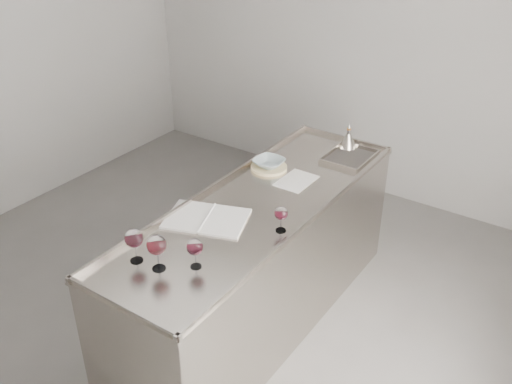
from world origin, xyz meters
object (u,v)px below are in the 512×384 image
Objects in this scene: wine_glass_small at (281,214)px; ceramic_bowl at (269,163)px; notebook at (207,219)px; wine_glass_middle at (157,246)px; wine_funnel at (348,140)px; wine_glass_right at (195,248)px; wine_glass_left at (134,239)px; counter at (259,264)px.

ceramic_bowl is at bearing 128.27° from wine_glass_small.
notebook is 0.78m from ceramic_bowl.
wine_glass_middle is 1.05× the size of wine_funnel.
wine_glass_middle is at bearing -83.16° from ceramic_bowl.
wine_glass_small is 0.76× the size of ceramic_bowl.
notebook is 2.68× the size of ceramic_bowl.
wine_glass_right reaches higher than ceramic_bowl.
wine_glass_middle is 0.55m from notebook.
wine_glass_left is at bearing -89.65° from ceramic_bowl.
wine_glass_left is 1.32m from ceramic_bowl.
wine_funnel is at bearing 90.27° from wine_glass_right.
counter is 1.08m from wine_glass_left.
wine_glass_left is 1.97m from wine_funnel.
counter is at bearing 146.53° from wine_glass_small.
ceramic_bowl is (-0.16, 1.30, -0.10)m from wine_glass_middle.
notebook is (0.05, 0.54, -0.13)m from wine_glass_left.
wine_glass_right is (0.15, 0.12, -0.02)m from wine_glass_middle.
wine_glass_small reaches higher than counter.
wine_glass_right is 1.22m from ceramic_bowl.
wine_glass_small reaches higher than notebook.
wine_glass_left is at bearing -173.78° from wine_glass_middle.
ceramic_bowl is at bearing 116.23° from counter.
wine_glass_right is 0.88× the size of wine_funnel.
wine_glass_small is at bearing 54.78° from wine_glass_left.
wine_glass_left reaches higher than wine_funnel.
wine_glass_small is 0.47m from notebook.
notebook is at bearing 84.55° from wine_glass_left.
ceramic_bowl reaches higher than notebook.
counter reaches higher than notebook.
wine_glass_small is (0.34, 0.67, -0.03)m from wine_glass_middle.
wine_glass_right is 0.48m from notebook.
wine_glass_right is 1.08× the size of wine_glass_small.
ceramic_bowl is (-0.49, 0.63, -0.07)m from wine_glass_small.
wine_glass_left reaches higher than wine_glass_right.
wine_glass_right reaches higher than notebook.
notebook is at bearing 100.45° from wine_glass_middle.
wine_funnel is (-0.01, 1.81, -0.06)m from wine_glass_right.
notebook is (-0.43, -0.15, -0.11)m from wine_glass_small.
wine_glass_small is 0.80m from ceramic_bowl.
wine_funnel reaches higher than wine_glass_small.
wine_glass_middle is 1.19× the size of wine_glass_right.
notebook is at bearing -85.62° from ceramic_bowl.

